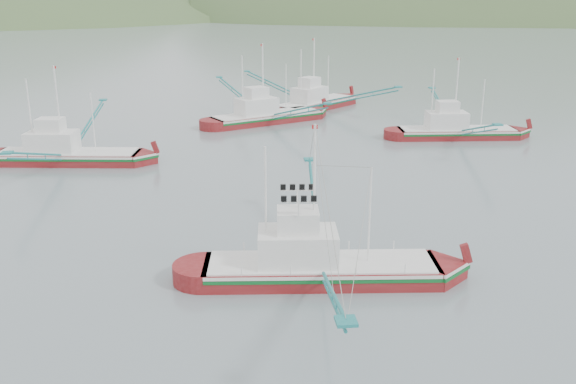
{
  "coord_description": "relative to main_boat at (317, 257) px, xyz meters",
  "views": [
    {
      "loc": [
        -4.36,
        -35.34,
        16.28
      ],
      "look_at": [
        0.0,
        6.0,
        3.2
      ],
      "focal_mm": 40.0,
      "sensor_mm": 36.0,
      "label": 1
    }
  ],
  "objects": [
    {
      "name": "ground",
      "position": [
        -0.95,
        1.25,
        -1.44
      ],
      "size": [
        1200.0,
        1200.0,
        0.0
      ],
      "primitive_type": "plane",
      "color": "slate",
      "rests_on": "ground"
    },
    {
      "name": "bg_boat_extra",
      "position": [
        8.16,
        56.4,
        0.88
      ],
      "size": [
        22.11,
        22.3,
        10.8
      ],
      "rotation": [
        0.0,
        0.0,
        0.78
      ],
      "color": "maroon",
      "rests_on": "ground"
    },
    {
      "name": "main_boat",
      "position": [
        0.0,
        0.0,
        0.0
      ],
      "size": [
        13.96,
        24.8,
        10.05
      ],
      "rotation": [
        0.0,
        0.0,
        -0.08
      ],
      "color": "maroon",
      "rests_on": "ground"
    },
    {
      "name": "ridge_distant",
      "position": [
        29.05,
        561.25,
        -1.44
      ],
      "size": [
        960.0,
        400.0,
        240.0
      ],
      "primitive_type": "ellipsoid",
      "color": "slate",
      "rests_on": "ground"
    },
    {
      "name": "headland_right",
      "position": [
        239.05,
        431.25,
        -1.44
      ],
      "size": [
        684.0,
        432.0,
        306.0
      ],
      "primitive_type": "ellipsoid",
      "color": "#405A2E",
      "rests_on": "ground"
    },
    {
      "name": "bg_boat_right",
      "position": [
        21.53,
        36.06,
        -0.08
      ],
      "size": [
        13.67,
        24.4,
        9.88
      ],
      "rotation": [
        0.0,
        0.0,
        -0.06
      ],
      "color": "maroon",
      "rests_on": "ground"
    },
    {
      "name": "bg_boat_left",
      "position": [
        -20.64,
        29.14,
        0.13
      ],
      "size": [
        14.37,
        25.28,
        10.28
      ],
      "rotation": [
        0.0,
        0.0,
        -0.12
      ],
      "color": "maroon",
      "rests_on": "ground"
    },
    {
      "name": "bg_boat_far",
      "position": [
        0.42,
        47.28,
        0.78
      ],
      "size": [
        15.86,
        25.09,
        10.8
      ],
      "rotation": [
        0.0,
        0.0,
        0.46
      ],
      "color": "maroon",
      "rests_on": "ground"
    }
  ]
}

